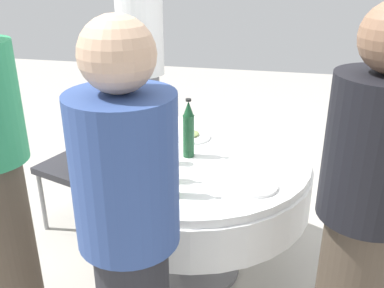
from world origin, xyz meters
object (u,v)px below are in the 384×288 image
dining_table (192,181)px  person_outer (363,218)px  person_west (130,241)px  wine_glass_rear (140,145)px  plate_mid (191,136)px  bottle_green_outer (165,158)px  bottle_dark_green_near (189,130)px  bottle_green_west (171,164)px  person_front (142,78)px  plate_left (255,185)px  wine_glass_front (171,147)px  chair_east (84,159)px

dining_table → person_outer: (0.61, 0.76, 0.25)m
person_west → wine_glass_rear: bearing=-72.5°
plate_mid → bottle_green_outer: bearing=-1.1°
wine_glass_rear → plate_mid: bearing=152.4°
bottle_dark_green_near → bottle_green_west: 0.42m
plate_mid → person_front: (-0.75, -0.54, 0.12)m
plate_left → plate_mid: bearing=-141.7°
wine_glass_front → plate_mid: bearing=175.2°
bottle_green_west → chair_east: (-0.69, -0.77, -0.37)m
dining_table → bottle_green_west: 0.52m
dining_table → person_front: size_ratio=0.77×
bottle_green_west → wine_glass_rear: bottle_green_west is taller
bottle_green_outer → bottle_dark_green_near: 0.30m
wine_glass_front → wine_glass_rear: (0.01, -0.16, -0.00)m
bottle_green_outer → chair_east: bearing=-128.7°
dining_table → plate_mid: (-0.24, -0.05, 0.16)m
person_outer → person_front: (-1.60, -1.36, 0.03)m
dining_table → bottle_green_outer: bottle_green_outer is taller
person_outer → bottle_green_west: bearing=-64.9°
bottle_green_outer → wine_glass_rear: bottle_green_outer is taller
person_west → chair_east: 1.41m
person_outer → person_west: bearing=-31.5°
person_front → person_outer: bearing=-80.7°
dining_table → bottle_dark_green_near: bottle_dark_green_near is taller
bottle_green_west → chair_east: bottle_green_west is taller
bottle_green_west → bottle_dark_green_near: bearing=-178.0°
person_west → person_outer: bearing=-158.4°
wine_glass_rear → person_west: 0.80m
bottle_green_west → wine_glass_front: size_ratio=2.39×
bottle_green_outer → person_outer: bearing=69.6°
dining_table → bottle_dark_green_near: bearing=-61.0°
chair_east → person_west: bearing=-128.4°
bottle_green_outer → bottle_dark_green_near: (-0.29, 0.05, 0.03)m
wine_glass_rear → chair_east: bearing=-126.3°
plate_left → chair_east: 1.26m
wine_glass_front → plate_left: 0.47m
dining_table → person_outer: 1.01m
plate_left → bottle_dark_green_near: bearing=-125.7°
plate_mid → person_front: bearing=-144.2°
bottle_green_west → chair_east: size_ratio=0.37×
plate_left → person_outer: (0.33, 0.41, 0.10)m
bottle_green_outer → chair_east: bottle_green_outer is taller
dining_table → chair_east: bearing=-108.9°
wine_glass_rear → person_outer: bearing=64.2°
wine_glass_rear → person_outer: 1.12m
dining_table → plate_mid: bearing=-167.3°
person_outer → person_front: size_ratio=0.97×
wine_glass_front → plate_mid: (-0.36, 0.03, -0.08)m
wine_glass_front → chair_east: bearing=-119.0°
bottle_green_outer → bottle_dark_green_near: bearing=170.6°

